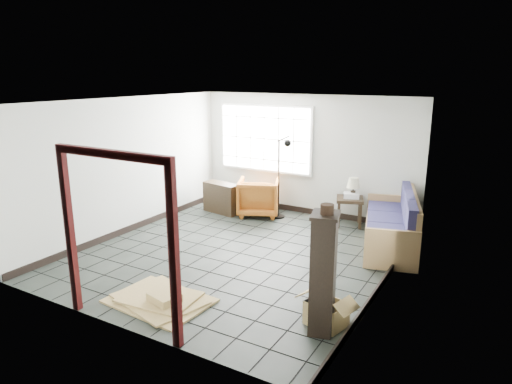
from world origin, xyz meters
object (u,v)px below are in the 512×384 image
Objects in this scene: tall_shelf at (323,273)px; side_table at (350,203)px; armchair at (259,195)px; futon_sofa at (394,227)px.

side_table is at bearing 89.81° from tall_shelf.
tall_shelf is at bearing -75.79° from side_table.
tall_shelf is at bearing 104.94° from armchair.
armchair is 1.31× the size of side_table.
side_table is (-1.08, 0.75, 0.12)m from futon_sofa.
futon_sofa is at bearing 147.66° from armchair.
tall_shelf reaches higher than armchair.
armchair is at bearing -171.48° from side_table.
futon_sofa is at bearing 74.41° from tall_shelf.
side_table is at bearing 164.66° from armchair.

